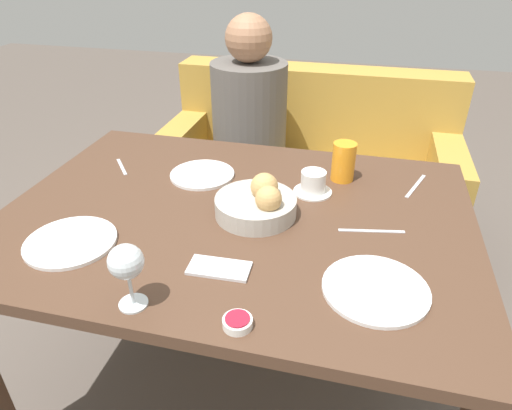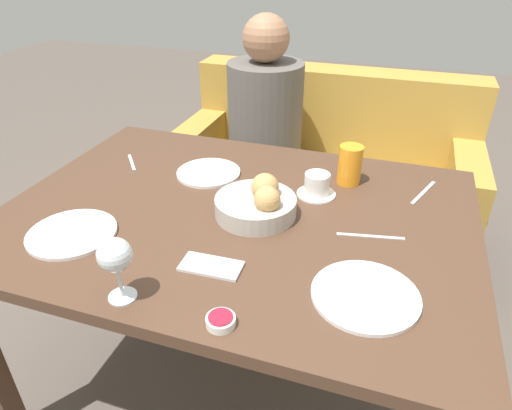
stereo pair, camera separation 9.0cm
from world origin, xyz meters
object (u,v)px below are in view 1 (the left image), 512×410
at_px(fork_silver, 371,231).
at_px(wine_glass, 126,264).
at_px(seated_person, 250,157).
at_px(plate_near_right, 375,289).
at_px(plate_far_center, 202,175).
at_px(knife_silver, 416,186).
at_px(cell_phone, 219,268).
at_px(couch, 307,182).
at_px(coffee_cup, 313,183).
at_px(spoon_coffee, 122,167).
at_px(plate_near_left, 71,242).
at_px(juice_glass, 344,162).
at_px(jam_bowl_berry, 238,322).
at_px(bread_basket, 258,203).

bearing_deg(fork_silver, wine_glass, -140.11).
relative_size(seated_person, plate_near_right, 4.74).
bearing_deg(plate_near_right, plate_far_center, 142.17).
bearing_deg(knife_silver, cell_phone, -131.12).
xyz_separation_m(plate_far_center, wine_glass, (0.06, -0.62, 0.11)).
bearing_deg(couch, cell_phone, -92.01).
bearing_deg(knife_silver, coffee_cup, -159.20).
bearing_deg(coffee_cup, couch, 97.79).
bearing_deg(wine_glass, coffee_cup, 62.26).
xyz_separation_m(plate_far_center, knife_silver, (0.69, 0.10, -0.00)).
bearing_deg(knife_silver, spoon_coffee, -174.23).
distance_m(fork_silver, spoon_coffee, 0.88).
xyz_separation_m(plate_near_left, juice_glass, (0.66, 0.54, 0.06)).
relative_size(plate_near_left, jam_bowl_berry, 3.75).
distance_m(juice_glass, knife_silver, 0.24).
bearing_deg(juice_glass, knife_silver, 1.52).
xyz_separation_m(jam_bowl_berry, fork_silver, (0.26, 0.42, -0.01)).
xyz_separation_m(wine_glass, coffee_cup, (0.31, 0.59, -0.08)).
bearing_deg(cell_phone, plate_near_right, 1.91).
bearing_deg(coffee_cup, fork_silver, -43.66).
bearing_deg(coffee_cup, plate_near_right, -64.49).
bearing_deg(cell_phone, spoon_coffee, 137.85).
bearing_deg(seated_person, spoon_coffee, -111.20).
xyz_separation_m(plate_near_left, jam_bowl_berry, (0.50, -0.18, 0.01)).
distance_m(juice_glass, cell_phone, 0.60).
bearing_deg(plate_far_center, seated_person, 91.70).
xyz_separation_m(juice_glass, fork_silver, (0.10, -0.29, -0.06)).
bearing_deg(plate_near_right, plate_near_left, -179.82).
xyz_separation_m(seated_person, spoon_coffee, (-0.27, -0.71, 0.25)).
height_order(coffee_cup, spoon_coffee, coffee_cup).
distance_m(bread_basket, spoon_coffee, 0.57).
xyz_separation_m(couch, coffee_cup, (0.12, -0.88, 0.46)).
height_order(juice_glass, wine_glass, wine_glass).
bearing_deg(couch, seated_person, -150.54).
relative_size(seated_person, bread_basket, 4.92).
relative_size(plate_far_center, wine_glass, 1.37).
xyz_separation_m(juice_glass, knife_silver, (0.24, 0.01, -0.06)).
relative_size(coffee_cup, jam_bowl_berry, 1.91).
relative_size(seated_person, cell_phone, 7.54).
distance_m(coffee_cup, jam_bowl_berry, 0.60).
height_order(wine_glass, cell_phone, wine_glass).
bearing_deg(plate_far_center, knife_silver, 7.85).
height_order(plate_far_center, wine_glass, wine_glass).
xyz_separation_m(couch, wine_glass, (-0.19, -1.48, 0.54)).
bearing_deg(coffee_cup, plate_near_left, -143.76).
bearing_deg(fork_silver, coffee_cup, 136.34).
xyz_separation_m(plate_near_left, coffee_cup, (0.58, 0.42, 0.03)).
height_order(bread_basket, coffee_cup, bread_basket).
height_order(couch, plate_near_left, couch).
relative_size(plate_far_center, spoon_coffee, 1.92).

